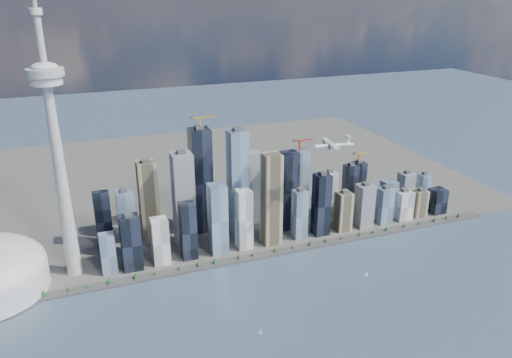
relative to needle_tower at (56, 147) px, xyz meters
name	(u,v)px	position (x,y,z in m)	size (l,w,h in m)	color
ground	(304,342)	(300.00, -310.00, -235.84)	(4000.00, 4000.00, 0.00)	#324858
seawall	(246,258)	(300.00, -60.00, -233.84)	(1100.00, 22.00, 4.00)	#383838
land	(189,178)	(300.00, 390.00, -234.34)	(1400.00, 900.00, 3.00)	#4C4C47
shoreline_trees	(246,255)	(300.00, -60.00, -227.06)	(960.53, 7.20, 8.80)	#3F2D1E
skyscraper_cluster	(259,201)	(359.62, 26.82, -161.03)	(736.00, 142.00, 242.17)	black
needle_tower	(56,147)	(0.00, 0.00, 0.00)	(56.00, 56.00, 550.50)	#9B9C96
airplane	(333,145)	(454.20, -90.64, -20.32)	(78.75, 69.84, 19.20)	silver
sailboat_west	(260,331)	(248.87, -268.27, -233.02)	(6.17, 3.73, 8.80)	white
sailboat_east	(366,274)	(480.06, -189.51, -232.65)	(7.18, 2.34, 9.95)	white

